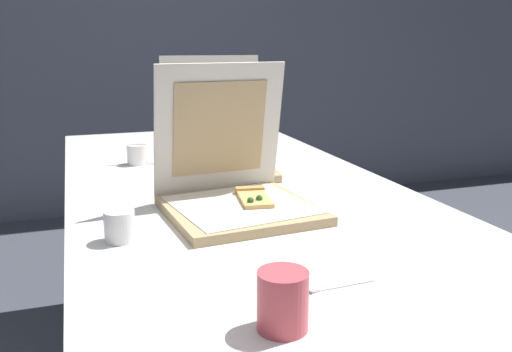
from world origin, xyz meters
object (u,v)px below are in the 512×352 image
Objects in this scene: table at (233,201)px; cup_white_far at (137,155)px; pizza_box_middle at (217,153)px; napkin_pile at (318,270)px; cup_white_near_left at (120,226)px; pizza_box_front at (236,190)px; cup_printed_front at (283,301)px.

table is 0.43m from cup_white_far.
pizza_box_middle is 2.43× the size of napkin_pile.
cup_white_near_left reaches higher than table.
table is 0.26m from pizza_box_front.
cup_white_far is at bearing 100.87° from pizza_box_front.
napkin_pile is (0.20, -0.98, -0.03)m from cup_white_far.
cup_printed_front reaches higher than table.
pizza_box_front reaches higher than cup_white_near_left.
cup_white_far is 1.00× the size of cup_white_near_left.
cup_printed_front is 0.51× the size of napkin_pile.
pizza_box_middle is at bearing 80.47° from cup_printed_front.
table is at bearing -85.62° from pizza_box_middle.
cup_white_far is (-0.17, 0.59, -0.02)m from pizza_box_front.
cup_white_near_left is 0.47m from cup_printed_front.
cup_white_near_left is (-0.12, -0.71, 0.00)m from cup_white_far.
napkin_pile is (-0.02, -0.62, 0.05)m from table.
cup_white_far is at bearing 155.12° from pizza_box_middle.
cup_printed_front is at bearing -129.33° from napkin_pile.
cup_printed_front is at bearing -101.19° from table.
pizza_box_front is 0.56m from cup_printed_front.
cup_white_near_left is 0.42m from napkin_pile.
cup_white_far is 0.37× the size of napkin_pile.
pizza_box_middle reaches higher than cup_white_far.
table is at bearing 45.83° from cup_white_near_left.
napkin_pile is at bearing -84.93° from pizza_box_middle.
pizza_box_front is 0.61m from cup_white_far.
cup_white_far is 0.72m from cup_white_near_left.
pizza_box_middle is 4.81× the size of cup_printed_front.
napkin_pile is at bearing 50.67° from cup_printed_front.
pizza_box_middle is at bearing 86.99° from table.
table is 30.80× the size of cup_white_far.
cup_printed_front is (-0.16, -0.78, 0.09)m from table.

